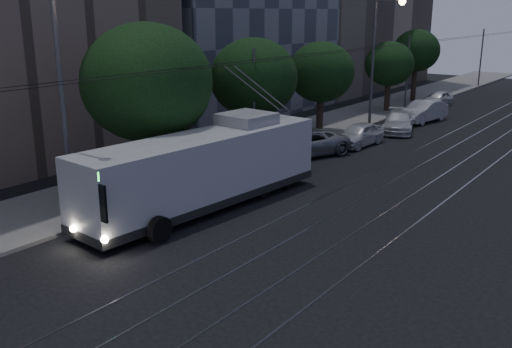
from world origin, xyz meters
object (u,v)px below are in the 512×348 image
at_px(pickup_silver, 303,143).
at_px(car_white_b, 398,122).
at_px(car_white_d, 438,99).
at_px(car_white_c, 423,111).
at_px(streetlamp_far, 379,48).
at_px(car_white_a, 359,134).
at_px(trolleybus, 206,169).
at_px(streetlamp_near, 67,79).

xyz_separation_m(pickup_silver, car_white_b, (1.60, 9.42, -0.06)).
relative_size(car_white_b, car_white_d, 1.22).
bearing_deg(car_white_c, pickup_silver, -87.78).
bearing_deg(car_white_b, pickup_silver, -119.19).
xyz_separation_m(car_white_d, streetlamp_far, (-0.50, -11.21, 4.71)).
distance_m(car_white_c, streetlamp_far, 6.20).
distance_m(car_white_a, car_white_c, 9.71).
relative_size(car_white_b, streetlamp_far, 0.53).
height_order(car_white_c, streetlamp_far, streetlamp_far).
bearing_deg(car_white_a, car_white_b, 90.10).
height_order(pickup_silver, streetlamp_far, streetlamp_far).
distance_m(trolleybus, pickup_silver, 9.75).
relative_size(pickup_silver, car_white_c, 1.15).
height_order(car_white_d, streetlamp_near, streetlamp_near).
relative_size(pickup_silver, car_white_b, 1.14).
xyz_separation_m(trolleybus, car_white_a, (-0.08, 13.77, -0.93)).
bearing_deg(car_white_c, streetlamp_far, -111.60).
height_order(pickup_silver, car_white_a, pickup_silver).
height_order(car_white_a, streetlamp_far, streetlamp_far).
height_order(pickup_silver, car_white_c, car_white_c).
xyz_separation_m(car_white_b, streetlamp_far, (-2.10, 0.87, 4.68)).
relative_size(car_white_c, streetlamp_far, 0.52).
xyz_separation_m(pickup_silver, car_white_c, (1.60, 13.88, 0.02)).
distance_m(streetlamp_near, streetlamp_far, 24.29).
height_order(car_white_a, car_white_d, car_white_a).
bearing_deg(pickup_silver, car_white_a, 95.53).
relative_size(car_white_a, streetlamp_near, 0.45).
height_order(trolleybus, pickup_silver, trolleybus).
bearing_deg(car_white_d, pickup_silver, -86.65).
xyz_separation_m(trolleybus, streetlamp_far, (-1.90, 19.90, 3.74)).
height_order(car_white_d, streetlamp_far, streetlamp_far).
distance_m(trolleybus, car_white_d, 31.16).
bearing_deg(trolleybus, pickup_silver, 102.88).
relative_size(trolleybus, pickup_silver, 2.24).
distance_m(car_white_b, car_white_c, 4.46).
relative_size(car_white_a, car_white_d, 1.06).
bearing_deg(car_white_b, car_white_a, -112.57).
distance_m(car_white_b, car_white_d, 12.19).
distance_m(trolleybus, streetlamp_far, 20.33).
distance_m(pickup_silver, streetlamp_far, 11.29).
bearing_deg(streetlamp_far, pickup_silver, -87.20).
distance_m(car_white_b, streetlamp_far, 5.21).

